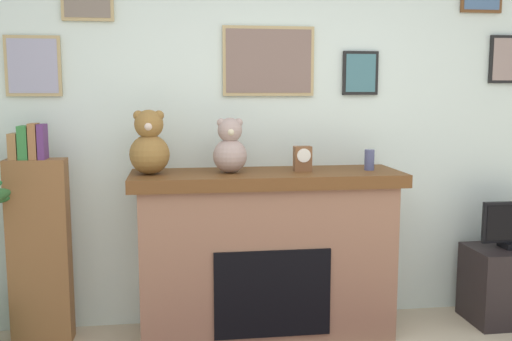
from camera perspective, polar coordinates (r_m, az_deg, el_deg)
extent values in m
cube|color=silver|center=(3.97, 1.31, 3.76)|extent=(5.20, 0.12, 2.60)
cube|color=tan|center=(3.89, 1.26, 10.77)|extent=(0.61, 0.02, 0.46)
cube|color=#775F55|center=(3.88, 1.28, 10.77)|extent=(0.57, 0.00, 0.42)
cube|color=black|center=(4.04, 10.29, 9.47)|extent=(0.25, 0.02, 0.29)
cube|color=#3D6D77|center=(4.03, 10.34, 9.47)|extent=(0.21, 0.00, 0.25)
cube|color=black|center=(4.50, 23.85, 10.02)|extent=(0.31, 0.02, 0.33)
cube|color=gray|center=(4.49, 23.93, 10.02)|extent=(0.27, 0.00, 0.29)
cube|color=tan|center=(3.94, -21.20, 9.62)|extent=(0.34, 0.02, 0.38)
cube|color=#9998B0|center=(3.93, -21.24, 9.63)|extent=(0.30, 0.00, 0.34)
cube|color=#94684F|center=(3.80, 1.01, -8.76)|extent=(1.60, 0.51, 0.99)
cube|color=brown|center=(3.68, 1.03, -0.73)|extent=(1.72, 0.57, 0.08)
cube|color=black|center=(3.60, 1.67, -12.13)|extent=(0.72, 0.02, 0.55)
cube|color=brown|center=(3.88, -20.61, -7.55)|extent=(0.36, 0.16, 1.17)
cube|color=olive|center=(3.80, -22.80, 2.21)|extent=(0.05, 0.13, 0.16)
cube|color=#327839|center=(3.78, -21.95, 2.58)|extent=(0.06, 0.13, 0.21)
cube|color=#96613A|center=(3.76, -21.11, 2.72)|extent=(0.05, 0.13, 0.22)
cube|color=#5A2F69|center=(3.75, -20.37, 2.70)|extent=(0.04, 0.13, 0.21)
cylinder|color=#4C517A|center=(3.81, 11.16, 1.04)|extent=(0.06, 0.06, 0.13)
cube|color=brown|center=(3.69, 4.62, 1.16)|extent=(0.11, 0.08, 0.16)
cylinder|color=white|center=(3.65, 4.77, 1.49)|extent=(0.09, 0.01, 0.09)
sphere|color=olive|center=(3.60, -10.49, 1.58)|extent=(0.25, 0.25, 0.25)
sphere|color=olive|center=(3.59, -10.56, 4.52)|extent=(0.18, 0.18, 0.18)
sphere|color=olive|center=(3.59, -11.58, 5.35)|extent=(0.06, 0.06, 0.06)
sphere|color=olive|center=(3.58, -9.59, 5.40)|extent=(0.06, 0.06, 0.06)
sphere|color=beige|center=(3.51, -10.61, 4.32)|extent=(0.05, 0.05, 0.05)
sphere|color=#A88E86|center=(3.61, -2.59, 1.46)|extent=(0.21, 0.21, 0.21)
sphere|color=#A88E86|center=(3.60, -2.60, 4.02)|extent=(0.15, 0.15, 0.15)
sphere|color=#A88E86|center=(3.59, -3.47, 4.74)|extent=(0.05, 0.05, 0.05)
sphere|color=#A88E86|center=(3.60, -1.75, 4.76)|extent=(0.05, 0.05, 0.05)
sphere|color=beige|center=(3.54, -2.51, 3.83)|extent=(0.05, 0.05, 0.05)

